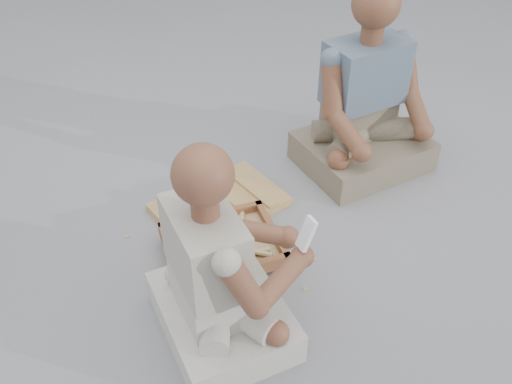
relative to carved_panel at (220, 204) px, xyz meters
name	(u,v)px	position (x,y,z in m)	size (l,w,h in m)	color
ground	(274,280)	(0.04, -0.50, -0.02)	(60.00, 60.00, 0.00)	gray
carved_panel	(220,204)	(0.00, 0.00, 0.00)	(0.56, 0.37, 0.04)	#905E37
tool_tray	(223,246)	(-0.10, -0.30, 0.04)	(0.48, 0.40, 0.06)	brown
chisel_0	(241,220)	(0.03, -0.19, 0.05)	(0.10, 0.21, 0.02)	white
chisel_1	(226,259)	(-0.12, -0.39, 0.05)	(0.22, 0.08, 0.02)	white
chisel_2	(223,237)	(-0.08, -0.26, 0.05)	(0.14, 0.19, 0.02)	white
chisel_3	(259,252)	(0.02, -0.41, 0.06)	(0.18, 0.16, 0.02)	white
chisel_4	(253,232)	(0.04, -0.29, 0.06)	(0.12, 0.20, 0.02)	white
chisel_5	(256,252)	(0.01, -0.39, 0.05)	(0.22, 0.05, 0.02)	white
chisel_6	(242,219)	(0.04, -0.19, 0.05)	(0.10, 0.21, 0.02)	white
chisel_7	(241,257)	(-0.06, -0.40, 0.05)	(0.22, 0.06, 0.02)	white
wood_chip_0	(230,283)	(-0.13, -0.45, -0.02)	(0.02, 0.01, 0.00)	tan
wood_chip_1	(281,243)	(0.16, -0.33, -0.02)	(0.02, 0.01, 0.00)	tan
wood_chip_2	(157,296)	(-0.41, -0.40, -0.02)	(0.02, 0.01, 0.00)	tan
wood_chip_3	(197,275)	(-0.23, -0.36, -0.02)	(0.02, 0.01, 0.00)	tan
wood_chip_4	(305,289)	(0.13, -0.60, -0.02)	(0.02, 0.01, 0.00)	tan
wood_chip_5	(219,273)	(-0.15, -0.39, -0.02)	(0.02, 0.01, 0.00)	tan
wood_chip_6	(199,293)	(-0.25, -0.45, -0.02)	(0.02, 0.01, 0.00)	tan
wood_chip_7	(127,236)	(-0.44, -0.03, -0.02)	(0.02, 0.01, 0.00)	tan
wood_chip_8	(315,259)	(0.24, -0.47, -0.02)	(0.02, 0.01, 0.00)	tan
wood_chip_9	(214,277)	(-0.18, -0.40, -0.02)	(0.02, 0.01, 0.00)	tan
wood_chip_10	(275,263)	(0.08, -0.42, -0.02)	(0.02, 0.01, 0.00)	tan
wood_chip_11	(232,268)	(-0.09, -0.38, -0.02)	(0.02, 0.01, 0.00)	tan
wood_chip_12	(252,265)	(-0.01, -0.40, -0.02)	(0.02, 0.01, 0.00)	tan
wood_chip_13	(193,245)	(-0.19, -0.19, -0.02)	(0.02, 0.01, 0.00)	tan
wood_chip_14	(263,291)	(-0.02, -0.54, -0.02)	(0.02, 0.01, 0.00)	tan
craftsman	(219,276)	(-0.23, -0.65, 0.25)	(0.54, 0.53, 0.80)	#BAB7AC
companion	(366,110)	(0.77, 0.06, 0.29)	(0.63, 0.53, 0.91)	#7C6E59
mobile_phone	(307,234)	(0.07, -0.69, 0.38)	(0.06, 0.05, 0.12)	white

